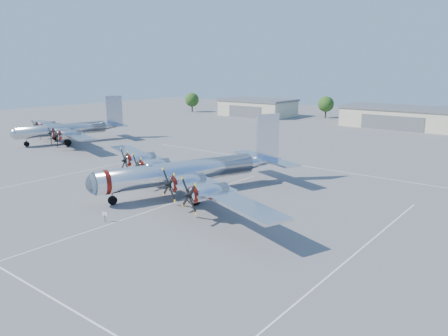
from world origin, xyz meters
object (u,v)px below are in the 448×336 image
Objects in this scene: tree_far_west at (192,100)px; main_bomber_b29 at (189,192)px; bomber_west at (69,142)px; tree_west at (326,104)px; info_placard at (105,215)px; hangar_west at (258,107)px; hangar_center at (401,117)px.

main_bomber_b29 is at bearing -47.74° from tree_far_west.
tree_far_west is 67.67m from bomber_west.
tree_west reaches higher than bomber_west.
tree_far_west is at bearing -165.07° from tree_west.
tree_west is 6.07× the size of info_placard.
tree_west is at bearing 21.89° from hangar_west.
hangar_center reaches higher than main_bomber_b29.
hangar_center is 70.13m from tree_far_west.
hangar_west is 0.54× the size of main_bomber_b29.
tree_far_west is at bearing 152.65° from main_bomber_b29.
tree_far_west is (-25.00, -3.96, 1.51)m from hangar_west.
hangar_west is 25.36m from tree_far_west.
bomber_west is at bearing -124.77° from hangar_center.
bomber_west is (-1.78, -67.38, -2.71)m from hangar_west.
hangar_west is 90.40m from main_bomber_b29.
tree_west is (20.00, 8.04, 1.51)m from hangar_west.
tree_west is at bearing 125.40° from main_bomber_b29.
main_bomber_b29 reaches higher than info_placard.
bomber_west is (-21.78, -75.42, -4.22)m from tree_west.
main_bomber_b29 is (43.40, -79.25, -2.71)m from hangar_west.
tree_west reaches higher than hangar_west.
hangar_center is (45.00, -0.00, -0.00)m from hangar_west.
tree_west is 103.41m from info_placard.
tree_west is at bearing 162.18° from hangar_center.
hangar_west is 67.46m from bomber_west.
main_bomber_b29 is at bearing 0.50° from bomber_west.
tree_far_west is at bearing -170.99° from hangar_west.
bomber_west is (-46.78, -67.38, -2.71)m from hangar_center.
hangar_west is 0.79× the size of hangar_center.
tree_west is at bearing 89.10° from bomber_west.
bomber_west is 52.30m from info_placard.
hangar_west reaches higher than info_placard.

